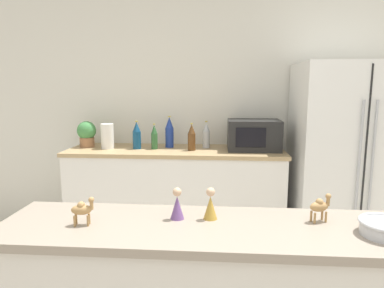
{
  "coord_description": "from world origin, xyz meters",
  "views": [
    {
      "loc": [
        -0.03,
        -0.77,
        1.51
      ],
      "look_at": [
        -0.21,
        1.46,
        1.14
      ],
      "focal_mm": 32.0,
      "sensor_mm": 36.0,
      "label": 1
    }
  ],
  "objects_px": {
    "microwave": "(254,135)",
    "camel_figurine": "(82,209)",
    "back_bottle_2": "(206,135)",
    "wise_man_figurine_crimson": "(177,205)",
    "refrigerator": "(347,161)",
    "back_bottle_1": "(137,136)",
    "potted_plant": "(87,133)",
    "back_bottle_0": "(192,138)",
    "camel_figurine_second": "(320,206)",
    "paper_towel_roll": "(107,136)",
    "wise_man_figurine_purple": "(210,205)",
    "back_bottle_4": "(169,132)",
    "back_bottle_3": "(154,137)"
  },
  "relations": [
    {
      "from": "back_bottle_2",
      "to": "back_bottle_1",
      "type": "bearing_deg",
      "value": -170.67
    },
    {
      "from": "microwave",
      "to": "camel_figurine",
      "type": "height_order",
      "value": "microwave"
    },
    {
      "from": "paper_towel_roll",
      "to": "camel_figurine",
      "type": "relative_size",
      "value": 2.02
    },
    {
      "from": "refrigerator",
      "to": "back_bottle_2",
      "type": "distance_m",
      "value": 1.29
    },
    {
      "from": "microwave",
      "to": "wise_man_figurine_crimson",
      "type": "relative_size",
      "value": 3.52
    },
    {
      "from": "paper_towel_roll",
      "to": "wise_man_figurine_crimson",
      "type": "bearing_deg",
      "value": -63.55
    },
    {
      "from": "back_bottle_2",
      "to": "back_bottle_4",
      "type": "bearing_deg",
      "value": 179.57
    },
    {
      "from": "potted_plant",
      "to": "microwave",
      "type": "relative_size",
      "value": 0.53
    },
    {
      "from": "back_bottle_0",
      "to": "back_bottle_3",
      "type": "distance_m",
      "value": 0.36
    },
    {
      "from": "wise_man_figurine_crimson",
      "to": "back_bottle_0",
      "type": "bearing_deg",
      "value": 92.48
    },
    {
      "from": "back_bottle_3",
      "to": "microwave",
      "type": "bearing_deg",
      "value": 2.17
    },
    {
      "from": "microwave",
      "to": "wise_man_figurine_crimson",
      "type": "distance_m",
      "value": 1.88
    },
    {
      "from": "back_bottle_1",
      "to": "camel_figurine_second",
      "type": "height_order",
      "value": "back_bottle_1"
    },
    {
      "from": "back_bottle_4",
      "to": "camel_figurine",
      "type": "bearing_deg",
      "value": -91.98
    },
    {
      "from": "camel_figurine",
      "to": "wise_man_figurine_purple",
      "type": "bearing_deg",
      "value": 11.83
    },
    {
      "from": "back_bottle_1",
      "to": "back_bottle_2",
      "type": "distance_m",
      "value": 0.66
    },
    {
      "from": "back_bottle_0",
      "to": "camel_figurine_second",
      "type": "bearing_deg",
      "value": -68.84
    },
    {
      "from": "back_bottle_0",
      "to": "camel_figurine_second",
      "type": "xyz_separation_m",
      "value": [
        0.67,
        -1.73,
        -0.03
      ]
    },
    {
      "from": "potted_plant",
      "to": "back_bottle_2",
      "type": "height_order",
      "value": "back_bottle_2"
    },
    {
      "from": "potted_plant",
      "to": "microwave",
      "type": "xyz_separation_m",
      "value": [
        1.61,
        -0.03,
        0.0
      ]
    },
    {
      "from": "back_bottle_0",
      "to": "back_bottle_4",
      "type": "distance_m",
      "value": 0.28
    },
    {
      "from": "paper_towel_roll",
      "to": "wise_man_figurine_purple",
      "type": "height_order",
      "value": "paper_towel_roll"
    },
    {
      "from": "camel_figurine_second",
      "to": "back_bottle_1",
      "type": "bearing_deg",
      "value": 124.01
    },
    {
      "from": "back_bottle_2",
      "to": "wise_man_figurine_crimson",
      "type": "distance_m",
      "value": 1.89
    },
    {
      "from": "refrigerator",
      "to": "back_bottle_4",
      "type": "height_order",
      "value": "refrigerator"
    },
    {
      "from": "refrigerator",
      "to": "paper_towel_roll",
      "type": "relative_size",
      "value": 7.3
    },
    {
      "from": "camel_figurine_second",
      "to": "refrigerator",
      "type": "bearing_deg",
      "value": 66.84
    },
    {
      "from": "microwave",
      "to": "camel_figurine",
      "type": "relative_size",
      "value": 4.09
    },
    {
      "from": "back_bottle_0",
      "to": "back_bottle_4",
      "type": "relative_size",
      "value": 0.83
    },
    {
      "from": "microwave",
      "to": "paper_towel_roll",
      "type": "bearing_deg",
      "value": -178.35
    },
    {
      "from": "potted_plant",
      "to": "microwave",
      "type": "bearing_deg",
      "value": -1.09
    },
    {
      "from": "microwave",
      "to": "back_bottle_3",
      "type": "relative_size",
      "value": 1.99
    },
    {
      "from": "refrigerator",
      "to": "potted_plant",
      "type": "relative_size",
      "value": 6.84
    },
    {
      "from": "paper_towel_roll",
      "to": "camel_figurine_second",
      "type": "xyz_separation_m",
      "value": [
        1.48,
        -1.76,
        -0.03
      ]
    },
    {
      "from": "refrigerator",
      "to": "back_bottle_2",
      "type": "height_order",
      "value": "refrigerator"
    },
    {
      "from": "potted_plant",
      "to": "back_bottle_0",
      "type": "xyz_separation_m",
      "value": [
        1.04,
        -0.11,
        -0.02
      ]
    },
    {
      "from": "back_bottle_3",
      "to": "back_bottle_0",
      "type": "bearing_deg",
      "value": -6.83
    },
    {
      "from": "refrigerator",
      "to": "microwave",
      "type": "distance_m",
      "value": 0.85
    },
    {
      "from": "camel_figurine",
      "to": "back_bottle_4",
      "type": "bearing_deg",
      "value": 88.02
    },
    {
      "from": "back_bottle_1",
      "to": "wise_man_figurine_crimson",
      "type": "distance_m",
      "value": 1.88
    },
    {
      "from": "back_bottle_0",
      "to": "wise_man_figurine_purple",
      "type": "height_order",
      "value": "back_bottle_0"
    },
    {
      "from": "camel_figurine",
      "to": "back_bottle_0",
      "type": "bearing_deg",
      "value": 80.82
    },
    {
      "from": "back_bottle_2",
      "to": "wise_man_figurine_purple",
      "type": "relative_size",
      "value": 1.9
    },
    {
      "from": "back_bottle_3",
      "to": "camel_figurine_second",
      "type": "distance_m",
      "value": 2.04
    },
    {
      "from": "refrigerator",
      "to": "back_bottle_1",
      "type": "height_order",
      "value": "refrigerator"
    },
    {
      "from": "paper_towel_roll",
      "to": "back_bottle_4",
      "type": "distance_m",
      "value": 0.59
    },
    {
      "from": "back_bottle_0",
      "to": "back_bottle_1",
      "type": "bearing_deg",
      "value": 175.42
    },
    {
      "from": "camel_figurine_second",
      "to": "back_bottle_0",
      "type": "bearing_deg",
      "value": 111.16
    },
    {
      "from": "back_bottle_4",
      "to": "wise_man_figurine_purple",
      "type": "distance_m",
      "value": 1.93
    },
    {
      "from": "potted_plant",
      "to": "wise_man_figurine_purple",
      "type": "relative_size",
      "value": 1.84
    }
  ]
}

